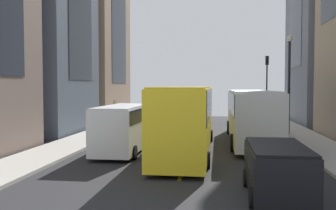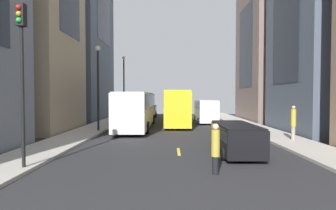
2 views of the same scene
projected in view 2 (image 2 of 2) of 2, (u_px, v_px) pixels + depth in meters
The scene contains 18 objects.
ground_plane at pixel (175, 129), 25.10m from camera, with size 41.71×41.71×0.00m, color #28282B.
sidewalk_west at pixel (96, 128), 25.15m from camera, with size 2.83×44.00×0.15m, color #B2ADA3.
sidewalk_east at pixel (254, 128), 25.05m from camera, with size 2.83×44.00×0.15m, color #B2ADA3.
lane_stripe_1 at pixel (179, 152), 14.61m from camera, with size 0.16×2.00×0.01m, color yellow.
lane_stripe_2 at pixel (175, 128), 25.10m from camera, with size 0.16×2.00×0.01m, color yellow.
lane_stripe_3 at pixel (173, 119), 35.60m from camera, with size 0.16×2.00×0.01m, color yellow.
lane_stripe_4 at pixel (173, 114), 46.09m from camera, with size 0.16×2.00×0.01m, color yellow.
building_east_2 at pixel (285, 47), 33.65m from camera, with size 10.06×10.11×18.45m.
city_bus_white at pixel (137, 107), 25.60m from camera, with size 2.80×12.97×3.35m.
streetcar_yellow at pixel (176, 104), 29.87m from camera, with size 2.70×13.45×3.59m.
delivery_van_white at pixel (206, 109), 30.70m from camera, with size 2.25×6.04×2.58m.
car_black_0 at pixel (236, 136), 14.05m from camera, with size 2.04×4.64×1.57m.
car_black_1 at pixel (149, 110), 38.30m from camera, with size 2.01×4.01×1.71m.
pedestrian_waiting_curb at pixel (293, 121), 17.71m from camera, with size 0.34×0.34×2.26m.
pedestrian_crossing_mid at pixel (215, 147), 10.36m from camera, with size 0.33×0.33×1.97m.
traffic_light_near_corner at pixel (22, 55), 10.72m from camera, with size 0.32×0.44×6.57m.
streetlamp_near at pixel (98, 79), 22.53m from camera, with size 0.44×0.44×7.11m.
streetlamp_far at pixel (124, 81), 35.27m from camera, with size 0.44×0.44×8.16m.
Camera 2 is at (-0.49, -25.02, 3.03)m, focal length 28.67 mm.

